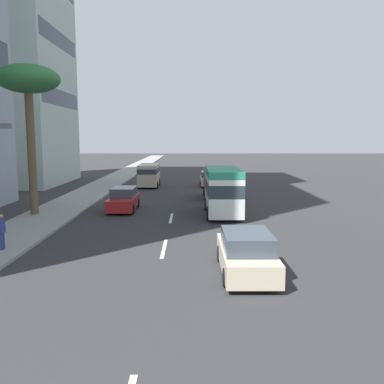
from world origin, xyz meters
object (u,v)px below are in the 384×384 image
(car_third, at_px, (246,253))
(car_fourth, at_px, (210,179))
(car_fifth, at_px, (124,200))
(palm_tree, at_px, (28,84))
(minibus_lead, at_px, (223,189))
(van_second, at_px, (216,181))
(van_sixth, at_px, (149,174))
(pedestrian_near_lamp, at_px, (2,230))

(car_third, distance_m, car_fourth, 28.13)
(car_fifth, relative_size, palm_tree, 0.47)
(car_fifth, bearing_deg, minibus_lead, 76.40)
(minibus_lead, xyz_separation_m, car_fifth, (1.65, 6.82, -0.91))
(van_second, relative_size, van_sixth, 0.98)
(palm_tree, bearing_deg, pedestrian_near_lamp, -168.10)
(car_third, height_order, car_fourth, car_third)
(van_second, relative_size, palm_tree, 0.51)
(van_second, distance_m, pedestrian_near_lamp, 19.82)
(van_second, xyz_separation_m, car_third, (-19.60, 0.11, -0.62))
(car_fifth, bearing_deg, car_third, 26.54)
(car_fifth, bearing_deg, van_second, 131.33)
(palm_tree, bearing_deg, van_sixth, -19.92)
(minibus_lead, relative_size, van_second, 1.26)
(minibus_lead, xyz_separation_m, palm_tree, (-0.49, 12.29, 6.72))
(car_fourth, bearing_deg, car_fifth, 155.28)
(minibus_lead, height_order, car_fifth, minibus_lead)
(car_fifth, xyz_separation_m, van_sixth, (14.02, -0.39, 0.57))
(minibus_lead, relative_size, palm_tree, 0.65)
(van_second, bearing_deg, van_sixth, 39.17)
(car_fourth, height_order, palm_tree, palm_tree)
(car_third, bearing_deg, car_fourth, 0.12)
(car_fifth, xyz_separation_m, pedestrian_near_lamp, (-10.73, 3.66, 0.26))
(car_fourth, height_order, car_fifth, car_fifth)
(van_sixth, relative_size, pedestrian_near_lamp, 3.11)
(van_second, distance_m, car_third, 19.61)
(car_fifth, distance_m, palm_tree, 9.63)
(car_fourth, distance_m, pedestrian_near_lamp, 27.35)
(palm_tree, bearing_deg, car_third, -132.99)
(pedestrian_near_lamp, bearing_deg, van_sixth, -58.76)
(van_sixth, xyz_separation_m, palm_tree, (-16.16, 5.86, 7.06))
(van_second, bearing_deg, pedestrian_near_lamp, 147.87)
(van_second, relative_size, car_fifth, 1.09)
(minibus_lead, height_order, palm_tree, palm_tree)
(car_fifth, height_order, palm_tree, palm_tree)
(car_fifth, distance_m, pedestrian_near_lamp, 11.34)
(minibus_lead, bearing_deg, pedestrian_near_lamp, 130.88)
(car_third, bearing_deg, van_sixth, 13.03)
(car_fifth, height_order, van_sixth, van_sixth)
(car_third, height_order, pedestrian_near_lamp, pedestrian_near_lamp)
(van_sixth, bearing_deg, van_second, 39.17)
(car_fifth, bearing_deg, car_fourth, 155.28)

